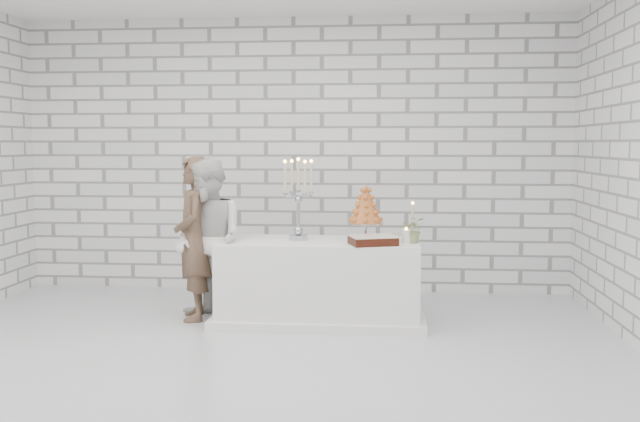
# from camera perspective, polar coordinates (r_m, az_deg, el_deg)

# --- Properties ---
(ground) EXTENTS (6.00, 5.00, 0.01)m
(ground) POSITION_cam_1_polar(r_m,az_deg,el_deg) (5.59, -5.42, -11.54)
(ground) COLOR silver
(ground) RESTS_ON ground
(wall_back) EXTENTS (6.00, 0.01, 3.00)m
(wall_back) POSITION_cam_1_polar(r_m,az_deg,el_deg) (7.82, -2.13, 4.48)
(wall_back) COLOR white
(wall_back) RESTS_ON ground
(wall_front) EXTENTS (6.00, 0.01, 3.00)m
(wall_front) POSITION_cam_1_polar(r_m,az_deg,el_deg) (2.93, -14.75, 2.74)
(wall_front) COLOR white
(wall_front) RESTS_ON ground
(cake_table) EXTENTS (1.80, 0.80, 0.75)m
(cake_table) POSITION_cam_1_polar(r_m,az_deg,el_deg) (6.51, -0.05, -5.67)
(cake_table) COLOR white
(cake_table) RESTS_ON ground
(groom) EXTENTS (0.51, 0.63, 1.51)m
(groom) POSITION_cam_1_polar(r_m,az_deg,el_deg) (6.65, -10.13, -2.20)
(groom) COLOR brown
(groom) RESTS_ON ground
(bride) EXTENTS (0.92, 0.91, 1.50)m
(bride) POSITION_cam_1_polar(r_m,az_deg,el_deg) (6.55, -8.95, -2.34)
(bride) COLOR silver
(bride) RESTS_ON ground
(candelabra) EXTENTS (0.36, 0.36, 0.75)m
(candelabra) POSITION_cam_1_polar(r_m,az_deg,el_deg) (6.45, -1.76, 0.97)
(candelabra) COLOR #A8A7B2
(candelabra) RESTS_ON cake_table
(croquembouche) EXTENTS (0.40, 0.40, 0.51)m
(croquembouche) POSITION_cam_1_polar(r_m,az_deg,el_deg) (6.46, 3.70, -0.10)
(croquembouche) COLOR #A8511E
(croquembouche) RESTS_ON cake_table
(chocolate_cake) EXTENTS (0.45, 0.38, 0.08)m
(chocolate_cake) POSITION_cam_1_polar(r_m,az_deg,el_deg) (6.19, 4.29, -2.36)
(chocolate_cake) COLOR black
(chocolate_cake) RESTS_ON cake_table
(pillar_candle) EXTENTS (0.10, 0.10, 0.12)m
(pillar_candle) POSITION_cam_1_polar(r_m,az_deg,el_deg) (6.31, 6.96, -2.06)
(pillar_candle) COLOR white
(pillar_candle) RESTS_ON cake_table
(extra_taper) EXTENTS (0.07, 0.07, 0.32)m
(extra_taper) POSITION_cam_1_polar(r_m,az_deg,el_deg) (6.64, 7.46, -0.83)
(extra_taper) COLOR beige
(extra_taper) RESTS_ON cake_table
(flowers) EXTENTS (0.23, 0.20, 0.23)m
(flowers) POSITION_cam_1_polar(r_m,az_deg,el_deg) (6.34, 7.56, -1.51)
(flowers) COLOR #4F7743
(flowers) RESTS_ON cake_table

